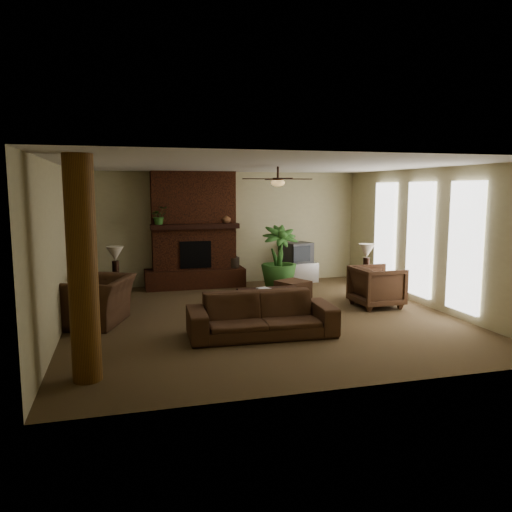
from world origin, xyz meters
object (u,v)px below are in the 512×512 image
object	(u,v)px
coffee_table	(270,293)
side_table_right	(368,286)
armchair_right	(377,284)
armchair_left	(95,293)
tv_stand	(300,272)
floor_vase	(233,268)
side_table_left	(115,291)
ottoman	(293,290)
lamp_right	(367,253)
floor_plant	(279,272)
sofa	(262,308)
lamp_left	(115,256)
log_column	(83,270)

from	to	relation	value
coffee_table	side_table_right	distance (m)	2.48
armchair_right	coffee_table	bearing A→B (deg)	83.96
armchair_left	side_table_right	world-z (taller)	armchair_left
armchair_left	tv_stand	bearing A→B (deg)	139.74
armchair_left	coffee_table	bearing A→B (deg)	110.04
tv_stand	coffee_table	bearing A→B (deg)	-123.83
floor_vase	side_table_left	world-z (taller)	floor_vase
armchair_right	tv_stand	xyz separation A→B (m)	(-0.57, 2.98, -0.21)
tv_stand	ottoman	bearing A→B (deg)	-117.90
coffee_table	armchair_right	bearing A→B (deg)	-4.18
side_table_left	side_table_right	xyz separation A→B (m)	(5.34, -0.92, 0.00)
lamp_right	armchair_right	bearing A→B (deg)	-101.43
tv_stand	lamp_right	xyz separation A→B (m)	(0.72, -2.21, 0.75)
floor_plant	lamp_right	bearing A→B (deg)	-40.96
sofa	lamp_left	bearing A→B (deg)	129.79
lamp_right	armchair_left	bearing A→B (deg)	-173.48
lamp_right	floor_vase	bearing A→B (deg)	138.50
floor_vase	side_table_left	bearing A→B (deg)	-154.69
lamp_left	lamp_right	bearing A→B (deg)	-9.90
sofa	side_table_left	xyz separation A→B (m)	(-2.34, 2.98, -0.19)
armchair_left	side_table_right	bearing A→B (deg)	115.62
sofa	floor_vase	size ratio (longest dim) A/B	3.10
log_column	side_table_right	distance (m)	6.62
armchair_right	floor_plant	size ratio (longest dim) A/B	0.60
lamp_left	floor_vase	bearing A→B (deg)	24.90
side_table_right	coffee_table	bearing A→B (deg)	-166.56
armchair_right	tv_stand	size ratio (longest dim) A/B	1.08
ottoman	lamp_right	xyz separation A→B (m)	(1.57, -0.35, 0.80)
armchair_left	ottoman	xyz separation A→B (m)	(4.05, 0.99, -0.36)
armchair_left	armchair_right	size ratio (longest dim) A/B	1.40
coffee_table	side_table_left	world-z (taller)	side_table_left
sofa	lamp_right	distance (m)	3.67
armchair_right	floor_vase	bearing A→B (deg)	36.28
ottoman	floor_vase	xyz separation A→B (m)	(-0.93, 1.86, 0.23)
side_table_right	side_table_left	bearing A→B (deg)	170.26
armchair_left	armchair_right	world-z (taller)	armchair_left
tv_stand	floor_vase	bearing A→B (deg)	176.42
tv_stand	floor_plant	bearing A→B (deg)	-138.10
side_table_left	armchair_left	bearing A→B (deg)	-101.41
coffee_table	side_table_left	bearing A→B (deg)	153.06
ottoman	armchair_right	bearing A→B (deg)	-38.45
floor_vase	side_table_left	xyz separation A→B (m)	(-2.81, -1.33, -0.16)
armchair_left	side_table_right	distance (m)	5.69
side_table_left	lamp_right	world-z (taller)	lamp_right
ottoman	side_table_right	world-z (taller)	side_table_right
tv_stand	floor_plant	xyz separation A→B (m)	(-0.84, -0.85, 0.18)
armchair_left	lamp_left	size ratio (longest dim) A/B	1.97
armchair_right	floor_plant	xyz separation A→B (m)	(-1.41, 2.13, -0.03)
armchair_right	floor_vase	world-z (taller)	armchair_right
log_column	armchair_left	size ratio (longest dim) A/B	2.18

